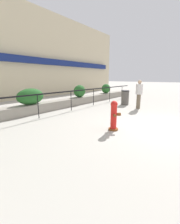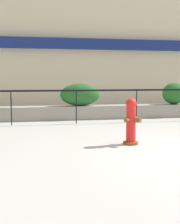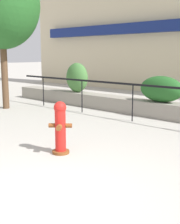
{
  "view_description": "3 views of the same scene",
  "coord_description": "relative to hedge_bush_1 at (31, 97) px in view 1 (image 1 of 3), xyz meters",
  "views": [
    {
      "loc": [
        -6.02,
        -1.19,
        1.88
      ],
      "look_at": [
        -1.46,
        2.38,
        0.54
      ],
      "focal_mm": 24.0,
      "sensor_mm": 36.0,
      "label": 1
    },
    {
      "loc": [
        -3.69,
        -5.51,
        1.55
      ],
      "look_at": [
        -2.07,
        2.83,
        0.61
      ],
      "focal_mm": 50.0,
      "sensor_mm": 36.0,
      "label": 2
    },
    {
      "loc": [
        3.28,
        -2.71,
        2.02
      ],
      "look_at": [
        -1.17,
        2.01,
        0.8
      ],
      "focal_mm": 50.0,
      "sensor_mm": 36.0,
      "label": 3
    }
  ],
  "objects": [
    {
      "name": "pedestrian",
      "position": [
        4.8,
        -3.93,
        0.07
      ],
      "size": [
        0.54,
        0.54,
        1.73
      ],
      "color": "brown",
      "rests_on": "ground"
    },
    {
      "name": "ground_plane",
      "position": [
        1.84,
        -6.0,
        -0.92
      ],
      "size": [
        120.0,
        120.0,
        0.0
      ],
      "primitive_type": "plane",
      "color": "#B2ADA3"
    },
    {
      "name": "fire_hydrant",
      "position": [
        0.45,
        -4.65,
        -0.36
      ],
      "size": [
        0.5,
        0.5,
        1.08
      ],
      "color": "brown",
      "rests_on": "ground"
    },
    {
      "name": "building_facade",
      "position": [
        1.84,
        5.98,
        3.07
      ],
      "size": [
        30.0,
        1.36,
        8.0
      ],
      "color": "beige",
      "rests_on": "ground"
    },
    {
      "name": "hedge_bush_1",
      "position": [
        0.0,
        0.0,
        0.0
      ],
      "size": [
        1.5,
        0.65,
        0.83
      ],
      "primitive_type": "ellipsoid",
      "color": "#235B23",
      "rests_on": "planter_wall_low"
    },
    {
      "name": "hedge_bush_3",
      "position": [
        7.31,
        0.0,
        -0.01
      ],
      "size": [
        0.92,
        0.7,
        0.82
      ],
      "primitive_type": "ellipsoid",
      "color": "#235B23",
      "rests_on": "planter_wall_low"
    },
    {
      "name": "trash_bin",
      "position": [
        5.53,
        -2.7,
        -0.41
      ],
      "size": [
        0.55,
        0.55,
        1.01
      ],
      "color": "#56514C",
      "rests_on": "ground"
    },
    {
      "name": "hedge_bush_2",
      "position": [
        3.79,
        0.0,
        0.01
      ],
      "size": [
        0.97,
        0.7,
        0.85
      ],
      "primitive_type": "ellipsoid",
      "color": "#235B23",
      "rests_on": "planter_wall_low"
    },
    {
      "name": "planter_wall_low",
      "position": [
        1.84,
        0.0,
        -0.67
      ],
      "size": [
        18.0,
        0.7,
        0.5
      ],
      "primitive_type": "cube",
      "color": "gray",
      "rests_on": "ground"
    },
    {
      "name": "fence_railing_segment",
      "position": [
        1.84,
        -1.1,
        0.1
      ],
      "size": [
        15.0,
        0.05,
        1.15
      ],
      "color": "black",
      "rests_on": "ground"
    }
  ]
}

